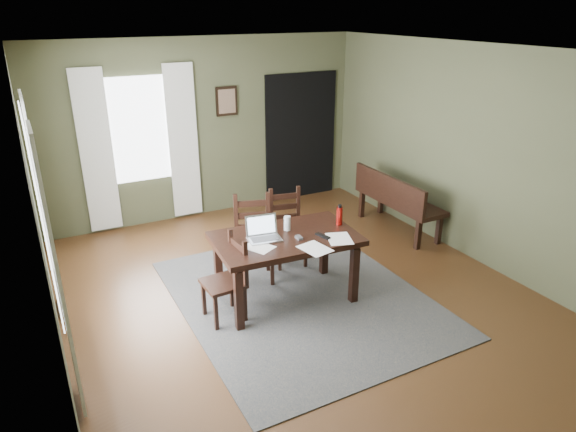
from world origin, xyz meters
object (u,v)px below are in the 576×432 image
laptop (263,233)px  dining_table (286,244)px  chair_end (227,280)px  chair_back_right (288,228)px  bench (395,198)px  water_bottle (339,215)px  chair_back_left (254,240)px

laptop → dining_table: bearing=-8.1°
dining_table → chair_end: bearing=-172.2°
chair_end → chair_back_right: size_ratio=0.96×
bench → water_bottle: size_ratio=6.37×
bench → water_bottle: 1.92m
dining_table → laptop: size_ratio=4.21×
dining_table → laptop: (-0.23, 0.07, 0.16)m
laptop → water_bottle: size_ratio=1.59×
chair_end → laptop: (0.47, 0.12, 0.39)m
bench → laptop: (-2.53, -0.89, 0.33)m
laptop → water_bottle: (0.92, -0.07, 0.05)m
water_bottle → chair_end: bearing=-178.3°
laptop → water_bottle: bearing=4.2°
bench → water_bottle: bearing=120.9°
chair_back_right → bench: chair_back_right is taller
chair_end → water_bottle: water_bottle is taller
dining_table → water_bottle: bearing=3.9°
dining_table → water_bottle: size_ratio=6.70×
water_bottle → chair_back_left: bearing=141.6°
chair_end → chair_back_left: 0.90m
dining_table → chair_back_left: (-0.10, 0.62, -0.18)m
bench → laptop: 2.71m
dining_table → chair_back_right: bearing=65.0°
chair_back_left → laptop: 0.66m
chair_back_right → bench: (1.85, 0.15, 0.04)m
dining_table → laptop: laptop is taller
chair_back_left → laptop: bearing=-85.7°
dining_table → water_bottle: (0.69, -0.00, 0.21)m
chair_back_left → chair_end: bearing=-114.5°
chair_back_left → water_bottle: (0.79, -0.63, 0.39)m
chair_end → laptop: laptop is taller
chair_end → water_bottle: (1.39, 0.04, 0.44)m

